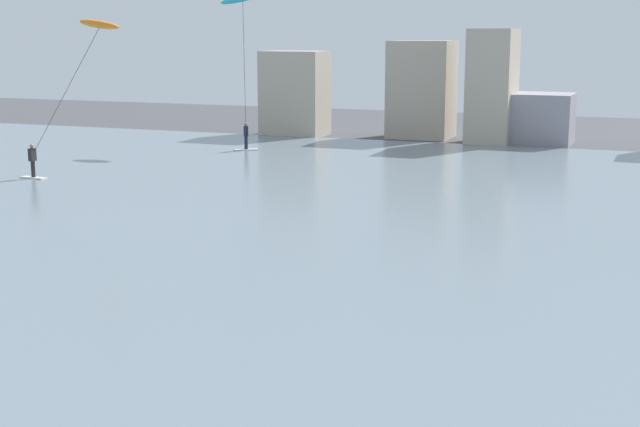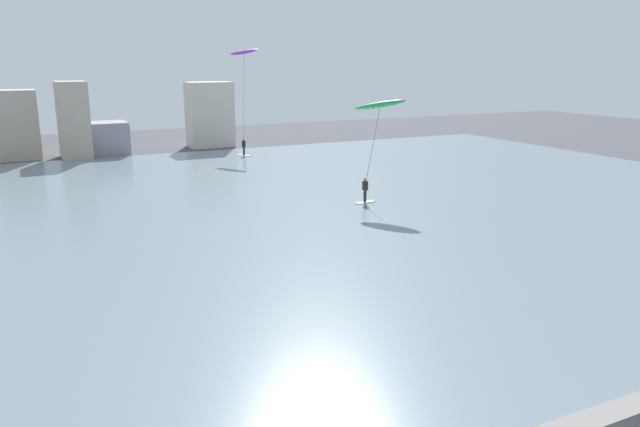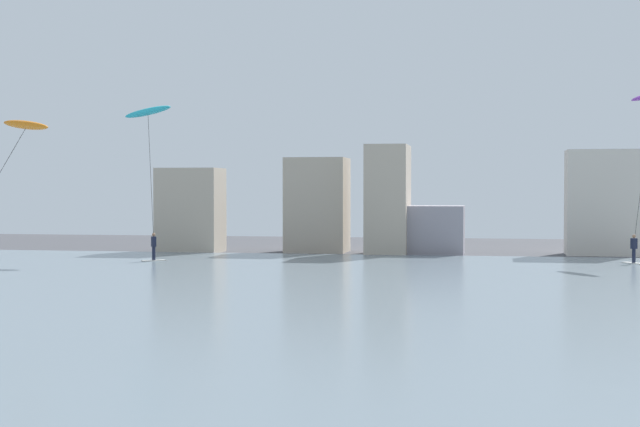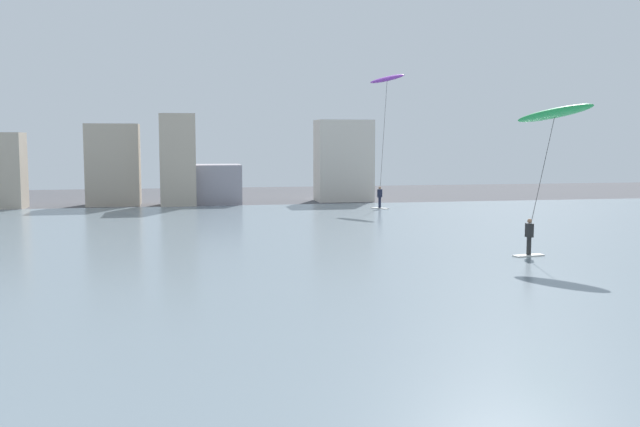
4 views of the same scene
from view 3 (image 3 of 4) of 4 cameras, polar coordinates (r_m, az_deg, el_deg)
The scene contains 4 objects.
water_bay at distance 34.92m, azimuth 5.36°, elevation -5.55°, with size 84.00×52.00×0.10m, color slate.
far_shore_buildings at distance 63.45m, azimuth 4.33°, elevation 0.35°, with size 31.82×5.44×7.21m.
kitesurfer_cyan at distance 58.35m, azimuth -10.27°, elevation 5.10°, with size 3.24×3.48×9.49m.
kitesurfer_orange at distance 46.87m, azimuth -17.88°, elevation 3.92°, with size 4.61×3.12×7.64m.
Camera 3 is at (3.04, -3.84, 4.32)m, focal length 53.20 mm.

